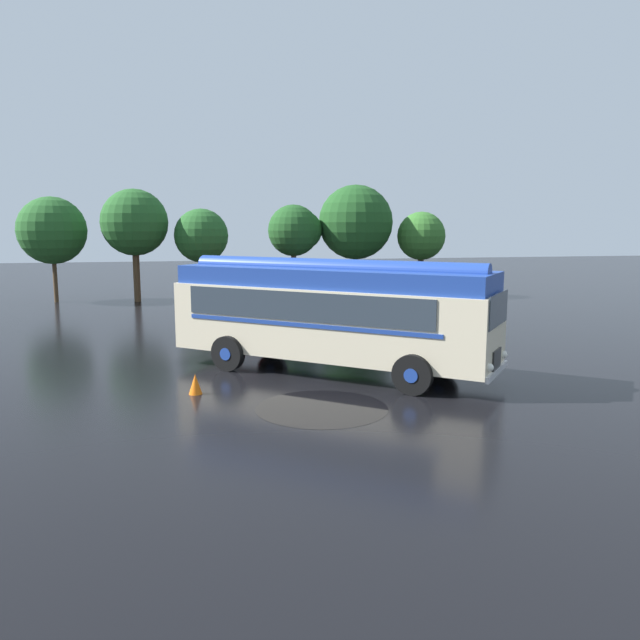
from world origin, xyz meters
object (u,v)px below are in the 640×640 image
object	(u,v)px
car_mid_left	(309,295)
traffic_cone	(195,384)
car_mid_right	(350,292)
vintage_bus	(331,311)
car_near_left	(254,295)

from	to	relation	value
car_mid_left	traffic_cone	world-z (taller)	car_mid_left
car_mid_left	car_mid_right	distance (m)	2.65
traffic_cone	car_mid_right	bearing A→B (deg)	62.20
car_mid_right	traffic_cone	world-z (taller)	car_mid_right
car_mid_right	traffic_cone	xyz separation A→B (m)	(-8.60, -16.31, -0.57)
vintage_bus	traffic_cone	bearing A→B (deg)	-157.71
car_near_left	car_mid_left	world-z (taller)	same
car_mid_right	vintage_bus	bearing A→B (deg)	-107.06
car_near_left	traffic_cone	bearing A→B (deg)	-101.65
car_near_left	car_mid_right	xyz separation A→B (m)	(5.34, 0.50, 0.00)
car_mid_right	traffic_cone	distance (m)	18.45
vintage_bus	car_near_left	world-z (taller)	vintage_bus
car_mid_right	car_near_left	bearing A→B (deg)	-174.64
car_near_left	car_mid_left	distance (m)	2.90
car_near_left	traffic_cone	size ratio (longest dim) A/B	8.01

